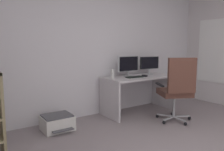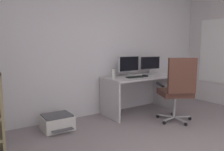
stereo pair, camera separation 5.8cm
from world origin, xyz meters
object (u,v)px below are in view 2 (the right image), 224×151
at_px(monitor_main, 129,65).
at_px(keyboard, 135,77).
at_px(monitor_secondary, 150,64).
at_px(printer, 57,122).
at_px(desktop_speaker, 113,74).
at_px(desk, 139,86).
at_px(computer_mouse, 145,76).
at_px(office_chair, 178,88).

xyz_separation_m(monitor_main, keyboard, (-0.00, -0.20, -0.22)).
xyz_separation_m(monitor_secondary, printer, (-2.10, -0.14, -0.83)).
height_order(keyboard, desktop_speaker, desktop_speaker).
bearing_deg(monitor_main, keyboard, -91.41).
bearing_deg(monitor_secondary, desktop_speaker, -177.19).
height_order(desk, desktop_speaker, desktop_speaker).
distance_m(desk, keyboard, 0.29).
distance_m(monitor_secondary, keyboard, 0.64).
distance_m(monitor_main, monitor_secondary, 0.57).
bearing_deg(computer_mouse, desk, 107.30).
bearing_deg(computer_mouse, desktop_speaker, 152.11).
bearing_deg(desk, office_chair, -81.09).
bearing_deg(printer, desktop_speaker, 4.56).
xyz_separation_m(computer_mouse, desktop_speaker, (-0.65, 0.16, 0.07)).
bearing_deg(desktop_speaker, monitor_secondary, 2.81).
xyz_separation_m(keyboard, office_chair, (0.32, -0.76, -0.12)).
xyz_separation_m(desk, computer_mouse, (0.06, -0.10, 0.21)).
bearing_deg(desk, computer_mouse, -59.04).
distance_m(monitor_main, printer, 1.75).
bearing_deg(desktop_speaker, printer, -175.44).
distance_m(monitor_main, desktop_speaker, 0.44).
bearing_deg(printer, office_chair, -24.02).
bearing_deg(keyboard, monitor_main, 91.92).
height_order(desk, keyboard, keyboard).
distance_m(desk, printer, 1.76).
relative_size(monitor_main, keyboard, 1.44).
relative_size(desktop_speaker, office_chair, 0.15).
distance_m(desktop_speaker, office_chair, 1.18).
height_order(monitor_main, printer, monitor_main).
relative_size(desk, monitor_secondary, 3.31).
height_order(monitor_main, monitor_secondary, monitor_main).
relative_size(desk, keyboard, 4.23).
bearing_deg(office_chair, printer, 155.98).
xyz_separation_m(monitor_secondary, computer_mouse, (-0.32, -0.21, -0.20)).
height_order(monitor_secondary, office_chair, office_chair).
distance_m(monitor_main, keyboard, 0.30).
height_order(monitor_secondary, computer_mouse, monitor_secondary).
bearing_deg(office_chair, desk, 98.91).
height_order(monitor_secondary, printer, monitor_secondary).
bearing_deg(office_chair, desktop_speaker, 128.28).
xyz_separation_m(monitor_main, printer, (-1.53, -0.14, -0.84)).
bearing_deg(monitor_secondary, desk, -164.01).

